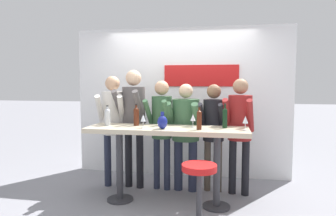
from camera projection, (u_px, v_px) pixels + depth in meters
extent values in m
plane|color=gray|center=(167.00, 204.00, 4.01)|extent=(40.00, 40.00, 0.00)
cube|color=white|center=(181.00, 102.00, 5.21)|extent=(3.72, 0.10, 2.55)
cube|color=red|center=(201.00, 76.00, 5.05)|extent=(1.25, 0.02, 0.36)
cube|color=beige|center=(167.00, 130.00, 3.93)|extent=(2.12, 0.59, 0.06)
cylinder|color=#333338|center=(120.00, 164.00, 4.09)|extent=(0.09, 0.09, 0.97)
cylinder|color=#333338|center=(120.00, 199.00, 4.13)|extent=(0.36, 0.36, 0.02)
cylinder|color=#333338|center=(217.00, 169.00, 3.85)|extent=(0.09, 0.09, 0.97)
cylinder|color=#333338|center=(216.00, 206.00, 3.89)|extent=(0.36, 0.36, 0.02)
cylinder|color=#333338|center=(199.00, 198.00, 3.28)|extent=(0.06, 0.06, 0.67)
cylinder|color=red|center=(199.00, 168.00, 3.25)|extent=(0.38, 0.38, 0.07)
cylinder|color=#23283D|center=(108.00, 160.00, 4.68)|extent=(0.11, 0.11, 0.82)
cylinder|color=#23283D|center=(120.00, 160.00, 4.67)|extent=(0.11, 0.11, 0.82)
cylinder|color=beige|center=(113.00, 113.00, 4.61)|extent=(0.39, 0.39, 0.65)
sphere|color=tan|center=(112.00, 83.00, 4.57)|extent=(0.22, 0.22, 0.22)
cylinder|color=beige|center=(100.00, 111.00, 4.45)|extent=(0.15, 0.39, 0.50)
cylinder|color=beige|center=(121.00, 111.00, 4.45)|extent=(0.15, 0.39, 0.50)
cylinder|color=black|center=(129.00, 159.00, 4.64)|extent=(0.11, 0.11, 0.87)
cylinder|color=black|center=(140.00, 160.00, 4.59)|extent=(0.11, 0.11, 0.87)
cylinder|color=#514C4C|center=(134.00, 109.00, 4.55)|extent=(0.38, 0.38, 0.69)
sphere|color=#D6AD89|center=(133.00, 78.00, 4.51)|extent=(0.23, 0.23, 0.23)
cylinder|color=#514C4C|center=(119.00, 107.00, 4.43)|extent=(0.13, 0.41, 0.52)
cylinder|color=#514C4C|center=(139.00, 107.00, 4.34)|extent=(0.13, 0.41, 0.52)
cylinder|color=#23283D|center=(157.00, 163.00, 4.56)|extent=(0.10, 0.10, 0.79)
cylinder|color=#23283D|center=(167.00, 164.00, 4.51)|extent=(0.10, 0.10, 0.79)
cylinder|color=#335638|center=(162.00, 117.00, 4.47)|extent=(0.34, 0.34, 0.63)
sphere|color=tan|center=(162.00, 88.00, 4.44)|extent=(0.21, 0.21, 0.21)
cylinder|color=#335638|center=(149.00, 115.00, 4.37)|extent=(0.12, 0.37, 0.48)
cylinder|color=#335638|center=(168.00, 116.00, 4.28)|extent=(0.12, 0.37, 0.48)
cylinder|color=#23283D|center=(178.00, 165.00, 4.51)|extent=(0.13, 0.13, 0.77)
cylinder|color=#23283D|center=(193.00, 166.00, 4.44)|extent=(0.13, 0.13, 0.77)
cylinder|color=#335638|center=(186.00, 120.00, 4.42)|extent=(0.44, 0.44, 0.61)
sphere|color=#D6AD89|center=(186.00, 91.00, 4.38)|extent=(0.21, 0.21, 0.21)
cylinder|color=#335638|center=(171.00, 117.00, 4.32)|extent=(0.14, 0.38, 0.48)
cylinder|color=#335638|center=(196.00, 118.00, 4.22)|extent=(0.14, 0.38, 0.48)
cylinder|color=#473D33|center=(207.00, 165.00, 4.48)|extent=(0.10, 0.10, 0.76)
cylinder|color=#473D33|center=(219.00, 166.00, 4.43)|extent=(0.10, 0.10, 0.76)
cylinder|color=black|center=(214.00, 120.00, 4.39)|extent=(0.34, 0.34, 0.61)
sphere|color=brown|center=(214.00, 91.00, 4.36)|extent=(0.21, 0.21, 0.21)
cylinder|color=black|center=(202.00, 118.00, 4.30)|extent=(0.12, 0.36, 0.46)
cylinder|color=black|center=(222.00, 119.00, 4.21)|extent=(0.12, 0.36, 0.46)
cylinder|color=black|center=(232.00, 166.00, 4.35)|extent=(0.11, 0.11, 0.80)
cylinder|color=black|center=(245.00, 168.00, 4.29)|extent=(0.11, 0.11, 0.80)
cylinder|color=maroon|center=(240.00, 118.00, 4.26)|extent=(0.39, 0.39, 0.64)
sphere|color=#9E7556|center=(241.00, 86.00, 4.22)|extent=(0.22, 0.22, 0.22)
cylinder|color=maroon|center=(227.00, 115.00, 4.17)|extent=(0.15, 0.38, 0.49)
cylinder|color=maroon|center=(250.00, 116.00, 4.05)|extent=(0.15, 0.38, 0.49)
cylinder|color=#4C1E0F|center=(136.00, 118.00, 4.09)|extent=(0.08, 0.08, 0.21)
sphere|color=#4C1E0F|center=(136.00, 110.00, 4.08)|extent=(0.08, 0.08, 0.08)
cylinder|color=#4C1E0F|center=(136.00, 108.00, 4.08)|extent=(0.03, 0.03, 0.07)
cylinder|color=black|center=(136.00, 104.00, 4.08)|extent=(0.03, 0.03, 0.02)
cylinder|color=#4C1E0F|center=(199.00, 121.00, 3.74)|extent=(0.06, 0.06, 0.21)
sphere|color=#4C1E0F|center=(199.00, 113.00, 3.73)|extent=(0.06, 0.06, 0.06)
cylinder|color=#4C1E0F|center=(199.00, 110.00, 3.73)|extent=(0.02, 0.02, 0.07)
cylinder|color=black|center=(199.00, 107.00, 3.73)|extent=(0.03, 0.03, 0.02)
cylinder|color=black|center=(225.00, 119.00, 3.88)|extent=(0.06, 0.06, 0.23)
sphere|color=black|center=(225.00, 111.00, 3.87)|extent=(0.06, 0.06, 0.06)
cylinder|color=black|center=(225.00, 108.00, 3.86)|extent=(0.02, 0.02, 0.08)
cylinder|color=black|center=(225.00, 104.00, 3.86)|extent=(0.03, 0.03, 0.02)
cylinder|color=#B7BCC1|center=(108.00, 118.00, 4.10)|extent=(0.08, 0.08, 0.19)
sphere|color=#B7BCC1|center=(107.00, 111.00, 4.10)|extent=(0.08, 0.08, 0.08)
cylinder|color=#B7BCC1|center=(107.00, 109.00, 4.09)|extent=(0.03, 0.03, 0.07)
cylinder|color=black|center=(107.00, 106.00, 4.09)|extent=(0.03, 0.03, 0.01)
cylinder|color=silver|center=(143.00, 128.00, 3.88)|extent=(0.06, 0.06, 0.01)
cylinder|color=silver|center=(143.00, 124.00, 3.88)|extent=(0.01, 0.01, 0.08)
cone|color=silver|center=(143.00, 118.00, 3.87)|extent=(0.07, 0.07, 0.09)
cylinder|color=silver|center=(245.00, 130.00, 3.70)|extent=(0.06, 0.06, 0.01)
cylinder|color=silver|center=(245.00, 126.00, 3.70)|extent=(0.01, 0.01, 0.08)
cone|color=silver|center=(245.00, 120.00, 3.69)|extent=(0.07, 0.07, 0.09)
cylinder|color=silver|center=(193.00, 127.00, 3.94)|extent=(0.06, 0.06, 0.01)
cylinder|color=silver|center=(193.00, 124.00, 3.93)|extent=(0.01, 0.01, 0.08)
cone|color=silver|center=(193.00, 117.00, 3.92)|extent=(0.07, 0.07, 0.09)
ellipsoid|color=navy|center=(162.00, 122.00, 3.80)|extent=(0.13, 0.13, 0.17)
cylinder|color=navy|center=(162.00, 114.00, 3.79)|extent=(0.04, 0.04, 0.05)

